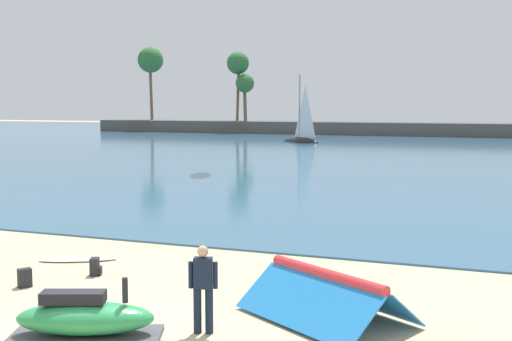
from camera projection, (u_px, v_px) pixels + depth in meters
ground_plane at (91, 336)px, 11.91m from camera, size 260.00×260.00×0.00m
sea at (432, 143)px, 70.79m from camera, size 220.00×111.78×0.06m
palm_headland at (442, 118)px, 85.45m from camera, size 103.14×6.24×13.18m
folded_kite at (327, 288)px, 12.81m from camera, size 3.85×3.48×0.96m
watercraft_on_trailer at (84, 321)px, 11.21m from camera, size 2.79×1.87×1.28m
person_rigging_by_gear at (203, 286)px, 11.98m from camera, size 0.53×0.29×1.67m
backpack_by_trailer at (25, 278)px, 15.10m from camera, size 0.37×0.37×0.44m
backpack_spare at (95, 267)px, 16.13m from camera, size 0.35×0.36×0.44m
surfboard at (78, 259)px, 17.63m from camera, size 2.11×1.42×0.08m
sailboat_mid_bay at (302, 136)px, 71.72m from camera, size 5.54×4.35×7.99m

